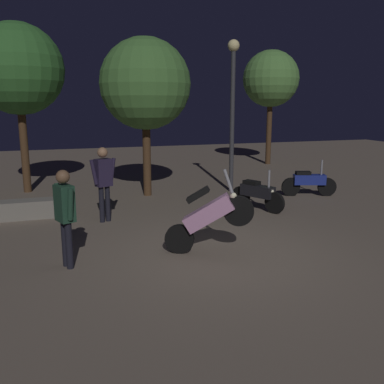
# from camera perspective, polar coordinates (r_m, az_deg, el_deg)

# --- Properties ---
(ground_plane) EXTENTS (40.00, 40.00, 0.00)m
(ground_plane) POSITION_cam_1_polar(r_m,az_deg,el_deg) (8.00, 4.05, -8.58)
(ground_plane) COLOR #756656
(motorcycle_pink_foreground) EXTENTS (1.55, 0.80, 1.63)m
(motorcycle_pink_foreground) POSITION_cam_1_polar(r_m,az_deg,el_deg) (7.84, 2.23, -3.27)
(motorcycle_pink_foreground) COLOR black
(motorcycle_pink_foreground) RESTS_ON ground_plane
(motorcycle_black_parked_left) EXTENTS (0.84, 1.53, 1.11)m
(motorcycle_black_parked_left) POSITION_cam_1_polar(r_m,az_deg,el_deg) (11.34, 8.79, -0.20)
(motorcycle_black_parked_left) COLOR black
(motorcycle_black_parked_left) RESTS_ON ground_plane
(motorcycle_blue_parked_right) EXTENTS (1.61, 0.62, 1.11)m
(motorcycle_blue_parked_right) POSITION_cam_1_polar(r_m,az_deg,el_deg) (13.35, 15.49, 1.34)
(motorcycle_blue_parked_right) COLOR black
(motorcycle_blue_parked_right) RESTS_ON ground_plane
(person_rider_beside) EXTENTS (0.36, 0.65, 1.71)m
(person_rider_beside) POSITION_cam_1_polar(r_m,az_deg,el_deg) (7.48, -16.75, -2.34)
(person_rider_beside) COLOR black
(person_rider_beside) RESTS_ON ground_plane
(person_bystander_far) EXTENTS (0.66, 0.36, 1.79)m
(person_bystander_far) POSITION_cam_1_polar(r_m,az_deg,el_deg) (10.17, -11.83, 1.94)
(person_bystander_far) COLOR black
(person_bystander_far) RESTS_ON ground_plane
(streetlamp_near) EXTENTS (0.36, 0.36, 4.66)m
(streetlamp_near) POSITION_cam_1_polar(r_m,az_deg,el_deg) (13.41, 5.50, 12.72)
(streetlamp_near) COLOR #38383D
(streetlamp_near) RESTS_ON ground_plane
(tree_left_bg) EXTENTS (2.75, 2.75, 5.16)m
(tree_left_bg) POSITION_cam_1_polar(r_m,az_deg,el_deg) (14.28, -22.41, 15.00)
(tree_left_bg) COLOR #4C331E
(tree_left_bg) RESTS_ON ground_plane
(tree_center_bg) EXTENTS (2.67, 2.67, 4.67)m
(tree_center_bg) POSITION_cam_1_polar(r_m,az_deg,el_deg) (12.83, -6.32, 14.21)
(tree_center_bg) COLOR #4C331E
(tree_center_bg) RESTS_ON ground_plane
(tree_right_bg) EXTENTS (2.50, 2.50, 5.09)m
(tree_right_bg) POSITION_cam_1_polar(r_m,az_deg,el_deg) (19.86, 10.58, 14.71)
(tree_right_bg) COLOR #4C331E
(tree_right_bg) RESTS_ON ground_plane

